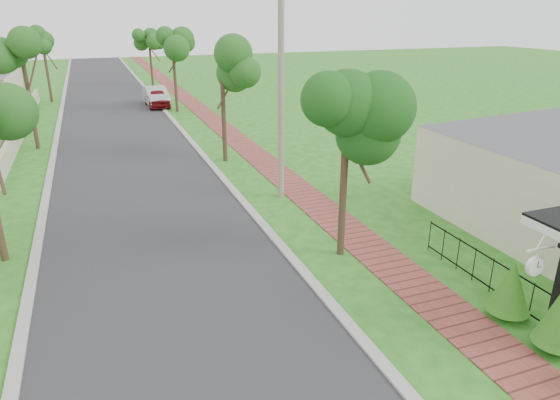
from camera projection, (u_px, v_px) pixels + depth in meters
ground at (350, 366)px, 10.60m from camera, size 160.00×160.00×0.00m
road at (126, 150)px, 27.10m from camera, size 7.00×120.00×0.02m
kerb_right at (193, 144)px, 28.31m from camera, size 0.30×120.00×0.10m
kerb_left at (53, 156)px, 25.90m from camera, size 0.30×120.00×0.10m
sidewalk at (237, 140)px, 29.17m from camera, size 1.50×120.00×0.03m
picket_fence at (532, 300)px, 12.03m from camera, size 0.03×8.02×1.00m
street_trees at (111, 54)px, 31.52m from camera, size 10.70×37.65×5.89m
parked_car_red at (157, 98)px, 38.95m from camera, size 1.68×4.06×1.38m
parked_car_white at (156, 96)px, 39.34m from camera, size 1.72×4.55×1.48m
near_tree at (347, 119)px, 14.00m from camera, size 2.06×2.06×5.30m
utility_pole at (281, 94)px, 18.81m from camera, size 1.20×0.24×8.11m
station_clock at (535, 265)px, 10.73m from camera, size 0.78×0.13×0.66m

